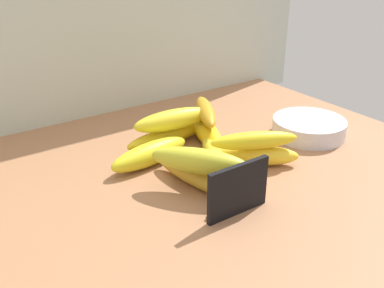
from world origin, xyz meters
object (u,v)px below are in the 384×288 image
banana_4 (205,130)px  banana_2 (255,155)px  banana_5 (200,177)px  chalkboard_sign (238,191)px  banana_7 (206,111)px  banana_9 (254,140)px  banana_1 (214,156)px  banana_0 (150,154)px  banana_3 (167,136)px  banana_6 (200,161)px  banana_8 (173,120)px  fruit_bowl (309,127)px

banana_4 → banana_2: bearing=-85.7°
banana_2 → banana_5: banana_2 is taller
chalkboard_sign → banana_7: bearing=63.6°
banana_5 → banana_9: (12.03, 0.08, 3.67)cm
chalkboard_sign → banana_1: chalkboard_sign is taller
banana_1 → banana_0: bearing=146.3°
chalkboard_sign → banana_7: 28.23cm
banana_2 → banana_4: bearing=94.3°
banana_4 → banana_5: banana_4 is taller
banana_1 → banana_5: banana_5 is taller
banana_9 → banana_7: bearing=87.7°
banana_3 → banana_6: size_ratio=1.14×
chalkboard_sign → banana_3: 27.61cm
banana_0 → banana_1: bearing=-33.7°
banana_1 → banana_5: bearing=-143.6°
banana_3 → banana_4: bearing=-20.4°
banana_2 → banana_8: (-7.81, 15.68, 3.66)cm
banana_1 → banana_2: (5.99, -4.55, 0.23)cm
fruit_bowl → banana_0: bearing=167.3°
chalkboard_sign → banana_2: chalkboard_sign is taller
banana_1 → banana_7: 12.52cm
banana_2 → banana_1: bearing=142.7°
banana_3 → banana_4: banana_4 is taller
banana_6 → banana_9: bearing=5.7°
banana_1 → banana_3: (-2.57, 12.35, 0.07)cm
banana_4 → banana_7: banana_7 is taller
chalkboard_sign → banana_4: 27.18cm
banana_7 → banana_6: bearing=-128.9°
banana_5 → banana_6: 4.20cm
fruit_bowl → banana_8: 29.06cm
banana_4 → banana_6: 20.90cm
banana_6 → banana_3: bearing=73.8°
banana_2 → banana_7: size_ratio=1.01×
banana_5 → banana_6: (-0.93, -1.22, 3.91)cm
banana_3 → banana_7: (8.11, -1.94, 4.15)cm
banana_5 → banana_7: (12.64, 15.64, 4.12)cm
fruit_bowl → banana_0: (-34.14, 7.70, 0.32)cm
chalkboard_sign → banana_3: bearing=80.8°
chalkboard_sign → banana_2: (12.94, 10.28, -1.94)cm
chalkboard_sign → banana_4: (11.87, 24.39, -1.74)cm
banana_3 → banana_5: 18.15cm
banana_5 → banana_8: size_ratio=1.16×
banana_7 → banana_8: (-7.36, 0.73, -0.34)cm
banana_7 → banana_8: 7.41cm
banana_0 → chalkboard_sign: bearing=-82.2°
banana_1 → banana_9: banana_9 is taller
banana_3 → banana_6: bearing=-106.2°
chalkboard_sign → banana_8: 26.52cm
banana_0 → banana_8: (8.05, 4.55, 3.42)cm
banana_5 → banana_8: (5.28, 16.36, 3.78)cm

